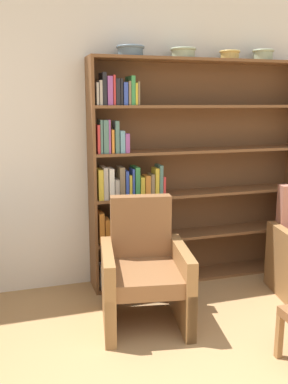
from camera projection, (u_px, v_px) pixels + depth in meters
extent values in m
cube|color=silver|center=(145.00, 134.00, 3.95)|extent=(12.00, 0.06, 2.75)
cube|color=brown|center=(92.00, 178.00, 3.69)|extent=(0.02, 0.30, 2.04)
cube|color=brown|center=(204.00, 61.00, 3.78)|extent=(2.03, 0.30, 0.03)
cube|color=brown|center=(198.00, 274.00, 4.20)|extent=(2.03, 0.30, 0.03)
cube|color=brown|center=(195.00, 170.00, 4.12)|extent=(2.03, 0.01, 2.04)
cube|color=white|center=(101.00, 276.00, 3.82)|extent=(0.03, 0.13, 0.23)
cube|color=#994C99|center=(105.00, 274.00, 3.83)|extent=(0.02, 0.12, 0.26)
cube|color=#669EB2|center=(108.00, 274.00, 3.84)|extent=(0.03, 0.14, 0.25)
cube|color=#4C756B|center=(111.00, 271.00, 3.88)|extent=(0.02, 0.19, 0.27)
cube|color=orange|center=(115.00, 276.00, 3.90)|extent=(0.02, 0.20, 0.17)
cube|color=#4C756B|center=(119.00, 271.00, 3.90)|extent=(0.04, 0.19, 0.27)
cube|color=#669EB2|center=(124.00, 272.00, 3.88)|extent=(0.03, 0.13, 0.25)
cube|color=#994C99|center=(126.00, 272.00, 3.91)|extent=(0.03, 0.18, 0.23)
cube|color=#4C756B|center=(130.00, 270.00, 3.92)|extent=(0.02, 0.17, 0.25)
cube|color=black|center=(133.00, 270.00, 3.93)|extent=(0.04, 0.17, 0.25)
cube|color=orange|center=(138.00, 273.00, 3.94)|extent=(0.02, 0.15, 0.18)
cube|color=#334CB2|center=(141.00, 270.00, 3.97)|extent=(0.04, 0.20, 0.22)
cube|color=red|center=(146.00, 273.00, 3.95)|extent=(0.02, 0.13, 0.19)
cube|color=brown|center=(199.00, 233.00, 4.11)|extent=(2.03, 0.30, 0.03)
cube|color=orange|center=(100.00, 227.00, 3.76)|extent=(0.04, 0.18, 0.28)
cube|color=orange|center=(106.00, 230.00, 3.77)|extent=(0.04, 0.16, 0.22)
cube|color=#388C47|center=(111.00, 233.00, 3.77)|extent=(0.04, 0.13, 0.18)
cube|color=#388C47|center=(116.00, 227.00, 3.80)|extent=(0.04, 0.19, 0.25)
cube|color=white|center=(122.00, 229.00, 3.79)|extent=(0.04, 0.12, 0.23)
cube|color=gold|center=(126.00, 230.00, 3.84)|extent=(0.04, 0.19, 0.18)
cube|color=#669EB2|center=(131.00, 225.00, 3.84)|extent=(0.03, 0.18, 0.26)
cube|color=#4C756B|center=(136.00, 226.00, 3.83)|extent=(0.02, 0.14, 0.26)
cube|color=black|center=(139.00, 229.00, 3.86)|extent=(0.03, 0.16, 0.20)
cube|color=red|center=(143.00, 229.00, 3.86)|extent=(0.03, 0.14, 0.18)
cube|color=red|center=(146.00, 225.00, 3.89)|extent=(0.02, 0.20, 0.24)
cube|color=#B2A899|center=(149.00, 228.00, 3.89)|extent=(0.02, 0.17, 0.19)
cube|color=red|center=(152.00, 227.00, 3.91)|extent=(0.04, 0.20, 0.20)
cube|color=#334CB2|center=(157.00, 226.00, 3.90)|extent=(0.03, 0.15, 0.21)
cube|color=brown|center=(200.00, 192.00, 4.03)|extent=(2.03, 0.30, 0.02)
cube|color=gold|center=(100.00, 184.00, 3.66)|extent=(0.04, 0.15, 0.26)
cube|color=#B2A899|center=(104.00, 182.00, 3.69)|extent=(0.04, 0.20, 0.28)
cube|color=white|center=(110.00, 183.00, 3.69)|extent=(0.04, 0.15, 0.27)
cube|color=#B2A899|center=(115.00, 188.00, 3.73)|extent=(0.04, 0.18, 0.17)
cube|color=#7F6B4C|center=(121.00, 182.00, 3.72)|extent=(0.04, 0.15, 0.27)
cube|color=#334CB2|center=(125.00, 183.00, 3.76)|extent=(0.03, 0.20, 0.24)
cube|color=gold|center=(128.00, 185.00, 3.76)|extent=(0.02, 0.19, 0.20)
cube|color=#334CB2|center=(132.00, 183.00, 3.73)|extent=(0.02, 0.12, 0.26)
cube|color=#388C47|center=(135.00, 181.00, 3.78)|extent=(0.04, 0.19, 0.27)
cube|color=gold|center=(141.00, 187.00, 3.77)|extent=(0.04, 0.14, 0.18)
cube|color=orange|center=(146.00, 186.00, 3.78)|extent=(0.04, 0.13, 0.19)
cube|color=#7F6B4C|center=(151.00, 185.00, 3.79)|extent=(0.03, 0.12, 0.20)
cube|color=gold|center=(155.00, 182.00, 3.80)|extent=(0.03, 0.13, 0.25)
cube|color=#4C756B|center=(159.00, 180.00, 3.82)|extent=(0.03, 0.15, 0.28)
cube|color=red|center=(162.00, 185.00, 3.84)|extent=(0.02, 0.15, 0.17)
cube|color=brown|center=(201.00, 150.00, 3.94)|extent=(2.03, 0.30, 0.02)
cube|color=red|center=(97.00, 139.00, 3.59)|extent=(0.02, 0.16, 0.24)
cube|color=#4C756B|center=(100.00, 137.00, 3.58)|extent=(0.02, 0.14, 0.28)
cube|color=#4C756B|center=(104.00, 137.00, 3.59)|extent=(0.04, 0.14, 0.28)
cube|color=#994C99|center=(108.00, 136.00, 3.59)|extent=(0.02, 0.13, 0.28)
cube|color=orange|center=(111.00, 141.00, 3.63)|extent=(0.02, 0.18, 0.20)
cube|color=#4C756B|center=(116.00, 137.00, 3.62)|extent=(0.03, 0.14, 0.27)
cube|color=#669EB2|center=(121.00, 142.00, 3.63)|extent=(0.04, 0.12, 0.19)
cube|color=#994C99|center=(125.00, 143.00, 3.66)|extent=(0.04, 0.16, 0.16)
cube|color=brown|center=(203.00, 106.00, 3.86)|extent=(2.03, 0.30, 0.02)
cube|color=#B2A899|center=(96.00, 94.00, 3.52)|extent=(0.02, 0.18, 0.18)
cube|color=#B2A899|center=(99.00, 93.00, 3.52)|extent=(0.02, 0.18, 0.20)
cube|color=black|center=(103.00, 89.00, 3.52)|extent=(0.03, 0.17, 0.26)
cube|color=#994C99|center=(109.00, 91.00, 3.53)|extent=(0.04, 0.14, 0.23)
cube|color=red|center=(113.00, 90.00, 3.54)|extent=(0.02, 0.15, 0.24)
cube|color=black|center=(116.00, 92.00, 3.56)|extent=(0.03, 0.17, 0.21)
cube|color=black|center=(120.00, 92.00, 3.56)|extent=(0.02, 0.16, 0.21)
cube|color=#334CB2|center=(124.00, 94.00, 3.58)|extent=(0.03, 0.16, 0.18)
cube|color=#7F6B4C|center=(128.00, 93.00, 3.57)|extent=(0.02, 0.13, 0.19)
cube|color=#388C47|center=(130.00, 91.00, 3.61)|extent=(0.03, 0.20, 0.24)
cube|color=gold|center=(135.00, 94.00, 3.60)|extent=(0.02, 0.14, 0.18)
cube|color=#7F6B4C|center=(137.00, 94.00, 3.61)|extent=(0.02, 0.15, 0.19)
cylinder|color=slate|center=(130.00, 52.00, 3.57)|extent=(0.21, 0.21, 0.08)
torus|color=slate|center=(130.00, 47.00, 3.57)|extent=(0.24, 0.24, 0.02)
cylinder|color=gray|center=(183.00, 54.00, 3.71)|extent=(0.20, 0.20, 0.08)
torus|color=gray|center=(183.00, 49.00, 3.70)|extent=(0.23, 0.23, 0.02)
cylinder|color=tan|center=(230.00, 56.00, 3.84)|extent=(0.16, 0.16, 0.08)
torus|color=tan|center=(230.00, 52.00, 3.84)|extent=(0.19, 0.19, 0.02)
cylinder|color=gray|center=(263.00, 56.00, 3.94)|extent=(0.18, 0.18, 0.10)
torus|color=gray|center=(263.00, 51.00, 3.93)|extent=(0.20, 0.20, 0.02)
cube|color=olive|center=(191.00, 318.00, 2.99)|extent=(0.08, 0.08, 0.36)
cube|color=olive|center=(110.00, 324.00, 2.92)|extent=(0.08, 0.08, 0.36)
cube|color=olive|center=(174.00, 283.00, 3.59)|extent=(0.08, 0.08, 0.36)
cube|color=olive|center=(106.00, 286.00, 3.52)|extent=(0.08, 0.08, 0.36)
cube|color=brown|center=(145.00, 276.00, 3.21)|extent=(0.58, 0.71, 0.12)
cube|color=brown|center=(141.00, 228.00, 3.42)|extent=(0.49, 0.20, 0.52)
cube|color=olive|center=(182.00, 285.00, 3.27)|extent=(0.20, 0.68, 0.60)
cube|color=olive|center=(108.00, 289.00, 3.19)|extent=(0.20, 0.68, 0.60)
cube|color=olive|center=(270.00, 265.00, 3.97)|extent=(0.08, 0.08, 0.36)
cube|color=olive|center=(286.00, 265.00, 3.65)|extent=(0.20, 0.68, 0.60)
cube|color=olive|center=(279.00, 336.00, 2.82)|extent=(0.04, 0.04, 0.30)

